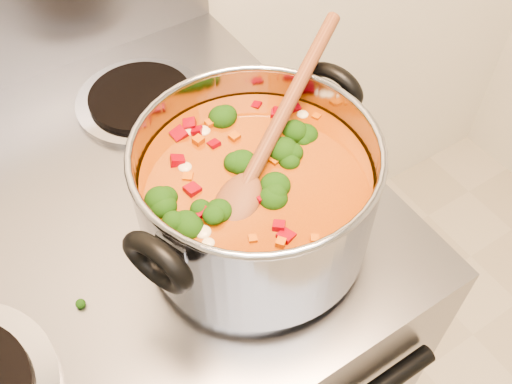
% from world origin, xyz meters
% --- Properties ---
extents(electric_range, '(0.76, 0.69, 1.08)m').
position_xyz_m(electric_range, '(0.07, 1.16, 0.47)').
color(electric_range, gray).
rests_on(electric_range, ground).
extents(stockpot, '(0.32, 0.26, 0.16)m').
position_xyz_m(stockpot, '(0.26, 1.01, 1.01)').
color(stockpot, '#929299').
rests_on(stockpot, electric_range).
extents(wooden_spoon, '(0.27, 0.18, 0.09)m').
position_xyz_m(wooden_spoon, '(0.28, 1.02, 1.06)').
color(wooden_spoon, brown).
rests_on(wooden_spoon, stockpot).
extents(cooktop_crumbs, '(0.04, 0.04, 0.01)m').
position_xyz_m(cooktop_crumbs, '(0.41, 0.92, 0.92)').
color(cooktop_crumbs, black).
rests_on(cooktop_crumbs, electric_range).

